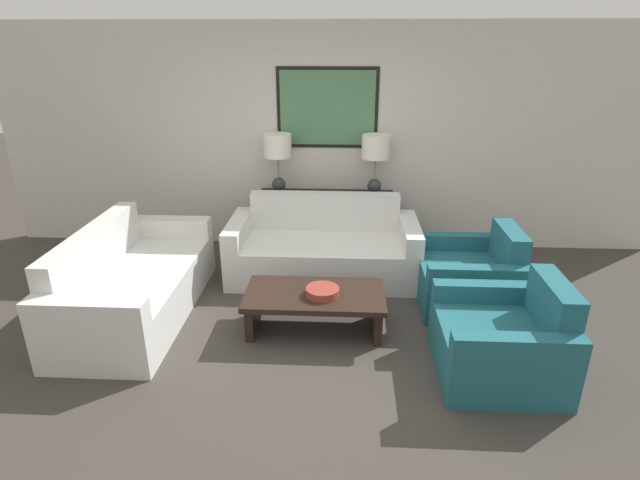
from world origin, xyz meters
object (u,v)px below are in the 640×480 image
at_px(decorative_bowl, 323,292).
at_px(armchair_near_back_wall, 470,278).
at_px(couch_by_side, 133,285).
at_px(coffee_table, 315,302).
at_px(console_table, 326,222).
at_px(table_lamp_right, 376,153).
at_px(armchair_near_camera, 503,342).
at_px(table_lamp_left, 278,152).
at_px(couch_by_back_wall, 323,250).

distance_m(decorative_bowl, armchair_near_back_wall, 1.54).
xyz_separation_m(couch_by_side, coffee_table, (1.73, -0.20, -0.01)).
height_order(console_table, armchair_near_back_wall, armchair_near_back_wall).
bearing_deg(table_lamp_right, armchair_near_camera, -69.37).
bearing_deg(coffee_table, table_lamp_right, 72.05).
bearing_deg(couch_by_side, table_lamp_left, 53.88).
bearing_deg(coffee_table, console_table, 89.23).
bearing_deg(table_lamp_right, table_lamp_left, 180.00).
bearing_deg(decorative_bowl, couch_by_back_wall, 92.23).
bearing_deg(decorative_bowl, armchair_near_back_wall, 22.89).
height_order(console_table, couch_by_side, couch_by_side).
relative_size(couch_by_side, decorative_bowl, 6.93).
relative_size(table_lamp_right, couch_by_back_wall, 0.35).
xyz_separation_m(console_table, armchair_near_back_wall, (1.46, -1.27, -0.09)).
bearing_deg(couch_by_side, table_lamp_right, 35.01).
bearing_deg(armchair_near_camera, coffee_table, 159.50).
relative_size(table_lamp_left, couch_by_side, 0.35).
relative_size(couch_by_side, armchair_near_camera, 2.17).
relative_size(table_lamp_right, decorative_bowl, 2.40).
xyz_separation_m(couch_by_back_wall, coffee_table, (-0.02, -1.14, -0.01)).
xyz_separation_m(table_lamp_right, couch_by_side, (-2.32, -1.62, -0.94)).
height_order(couch_by_back_wall, armchair_near_back_wall, couch_by_back_wall).
xyz_separation_m(table_lamp_right, armchair_near_camera, (0.90, -2.38, -0.95)).
distance_m(coffee_table, decorative_bowl, 0.15).
bearing_deg(decorative_bowl, armchair_near_camera, -19.94).
distance_m(console_table, decorative_bowl, 1.87).
distance_m(table_lamp_left, table_lamp_right, 1.13).
bearing_deg(decorative_bowl, couch_by_side, 172.30).
height_order(console_table, coffee_table, console_table).
bearing_deg(armchair_near_camera, couch_by_side, 166.75).
height_order(couch_by_side, decorative_bowl, couch_by_side).
xyz_separation_m(armchair_near_back_wall, armchair_near_camera, (0.00, -1.11, 0.00)).
xyz_separation_m(couch_by_back_wall, decorative_bowl, (0.05, -1.18, 0.11)).
height_order(table_lamp_right, decorative_bowl, table_lamp_right).
height_order(console_table, table_lamp_right, table_lamp_right).
bearing_deg(couch_by_back_wall, armchair_near_camera, -49.15).
relative_size(console_table, armchair_near_camera, 1.72).
relative_size(table_lamp_left, decorative_bowl, 2.40).
height_order(table_lamp_right, coffee_table, table_lamp_right).
xyz_separation_m(console_table, couch_by_back_wall, (0.00, -0.69, -0.08)).
bearing_deg(console_table, armchair_near_back_wall, -40.92).
bearing_deg(table_lamp_left, coffee_table, -73.45).
bearing_deg(console_table, table_lamp_left, 180.00).
bearing_deg(table_lamp_right, console_table, 180.00).
bearing_deg(table_lamp_left, armchair_near_back_wall, -32.00).
distance_m(console_table, couch_by_side, 2.39).
xyz_separation_m(console_table, table_lamp_right, (0.57, 0.00, 0.86)).
height_order(console_table, table_lamp_left, table_lamp_left).
relative_size(table_lamp_left, armchair_near_back_wall, 0.75).
bearing_deg(couch_by_back_wall, couch_by_side, -151.91).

